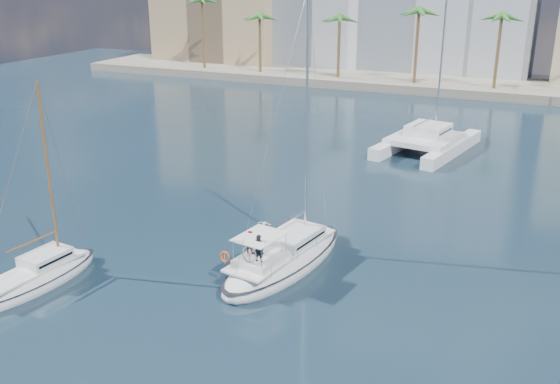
% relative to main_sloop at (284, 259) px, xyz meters
% --- Properties ---
extents(ground, '(160.00, 160.00, 0.00)m').
position_rel_main_sloop_xyz_m(ground, '(-0.13, 0.98, -0.51)').
color(ground, black).
rests_on(ground, ground).
extents(quay, '(120.00, 14.00, 1.20)m').
position_rel_main_sloop_xyz_m(quay, '(-0.13, 61.98, 0.09)').
color(quay, gray).
rests_on(quay, ground).
extents(building_tan_left, '(22.00, 14.00, 22.00)m').
position_rel_main_sloop_xyz_m(building_tan_left, '(-42.13, 69.98, 10.49)').
color(building_tan_left, tan).
rests_on(building_tan_left, ground).
extents(palm_left, '(3.60, 3.60, 12.30)m').
position_rel_main_sloop_xyz_m(palm_left, '(-34.13, 57.98, 9.77)').
color(palm_left, brown).
rests_on(palm_left, ground).
extents(palm_centre, '(3.60, 3.60, 12.30)m').
position_rel_main_sloop_xyz_m(palm_centre, '(-0.13, 57.98, 9.77)').
color(palm_centre, brown).
rests_on(palm_centre, ground).
extents(main_sloop, '(5.24, 11.35, 16.22)m').
position_rel_main_sloop_xyz_m(main_sloop, '(0.00, 0.00, 0.00)').
color(main_sloop, silver).
rests_on(main_sloop, ground).
extents(small_sloop, '(3.33, 8.19, 11.45)m').
position_rel_main_sloop_xyz_m(small_sloop, '(-11.39, -7.40, -0.09)').
color(small_sloop, silver).
rests_on(small_sloop, ground).
extents(catamaran, '(8.42, 13.35, 18.04)m').
position_rel_main_sloop_xyz_m(catamaran, '(2.44, 27.98, 0.64)').
color(catamaran, silver).
rests_on(catamaran, ground).
extents(seagull, '(0.97, 0.42, 0.18)m').
position_rel_main_sloop_xyz_m(seagull, '(-2.98, 3.63, 0.32)').
color(seagull, silver).
rests_on(seagull, ground).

